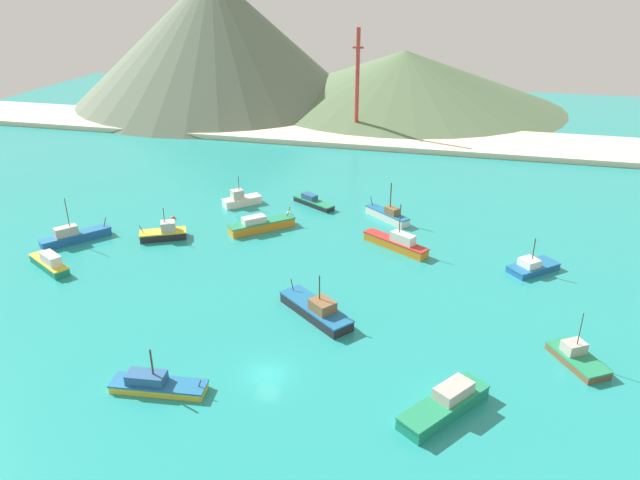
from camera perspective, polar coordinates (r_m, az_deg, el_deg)
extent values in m
cube|color=teal|center=(89.53, 1.13, -1.44)|extent=(260.00, 280.00, 0.50)
cube|color=#198466|center=(60.51, 11.68, -15.36)|extent=(8.35, 9.98, 1.27)
cube|color=#238C5B|center=(60.04, 11.74, -14.82)|extent=(8.52, 10.18, 0.20)
cube|color=#B2ADA3|center=(60.45, 12.59, -13.78)|extent=(4.02, 4.41, 1.17)
cube|color=silver|center=(101.85, 6.39, 2.26)|extent=(8.11, 7.10, 1.22)
cube|color=#1E669E|center=(101.58, 6.41, 2.63)|extent=(8.27, 7.24, 0.20)
cube|color=brown|center=(100.59, 6.86, 2.79)|extent=(2.72, 2.58, 1.11)
cylinder|color=#4C3823|center=(104.06, 4.93, 3.69)|extent=(0.62, 0.53, 1.65)
cylinder|color=#4C3823|center=(99.97, 6.75, 4.27)|extent=(0.18, 0.18, 4.18)
cube|color=gold|center=(64.28, -15.06, -13.36)|extent=(9.79, 3.51, 0.71)
cube|color=#1E669E|center=(64.01, -15.10, -13.03)|extent=(9.98, 3.58, 0.20)
cube|color=#28568C|center=(64.08, -16.18, -12.44)|extent=(4.07, 2.28, 1.03)
cylinder|color=#4C3823|center=(62.36, -11.39, -13.28)|extent=(0.46, 0.17, 0.98)
cylinder|color=#4C3823|center=(62.65, -15.72, -11.09)|extent=(0.20, 0.20, 2.92)
cube|color=#1E5BA8|center=(100.60, -22.18, 0.20)|extent=(8.09, 9.55, 1.16)
cube|color=#1E669E|center=(100.35, -22.24, 0.55)|extent=(8.26, 9.74, 0.20)
cube|color=#B2ADA3|center=(99.76, -23.02, 0.78)|extent=(3.31, 3.62, 1.41)
cylinder|color=#4C3823|center=(101.24, -19.79, 1.59)|extent=(0.50, 0.60, 1.57)
cylinder|color=#4C3823|center=(98.86, -22.92, 2.44)|extent=(0.13, 0.13, 4.45)
cube|color=#232328|center=(73.71, -0.42, -6.80)|extent=(10.45, 9.23, 1.22)
cube|color=#1E669E|center=(73.35, -0.43, -6.33)|extent=(10.66, 9.41, 0.20)
cube|color=brown|center=(72.02, 0.23, -6.25)|extent=(3.69, 3.60, 1.33)
cylinder|color=#4C3823|center=(76.45, -2.65, -4.33)|extent=(0.62, 0.53, 1.65)
cylinder|color=#4C3823|center=(71.30, -0.05, -4.51)|extent=(0.16, 0.16, 3.16)
cube|color=brown|center=(71.33, 23.28, -10.48)|extent=(6.24, 7.43, 0.78)
cube|color=#238C5B|center=(71.07, 23.35, -10.16)|extent=(6.36, 7.58, 0.20)
cube|color=#B2ADA3|center=(71.21, 23.00, -9.34)|extent=(2.89, 2.74, 1.21)
cylinder|color=#4C3823|center=(69.69, 23.53, -7.74)|extent=(0.10, 0.10, 3.86)
cube|color=#198466|center=(93.11, -24.34, -2.20)|extent=(8.28, 5.99, 1.00)
cube|color=gold|center=(92.87, -24.40, -1.87)|extent=(8.45, 6.11, 0.20)
cube|color=silver|center=(91.64, -24.23, -1.62)|extent=(4.00, 3.22, 1.41)
cube|color=#232328|center=(97.26, -14.68, 0.43)|extent=(7.44, 5.51, 1.10)
cube|color=gold|center=(97.01, -14.72, 0.78)|extent=(7.59, 5.62, 0.20)
cube|color=#B2ADA3|center=(96.64, -14.26, 1.29)|extent=(2.85, 2.77, 1.50)
cylinder|color=#4C3823|center=(96.97, -16.61, 0.98)|extent=(0.63, 0.39, 1.49)
cylinder|color=#4C3823|center=(95.94, -14.64, 2.32)|extent=(0.12, 0.12, 2.36)
cube|color=orange|center=(91.52, 7.17, -0.44)|extent=(10.43, 7.43, 1.21)
cube|color=red|center=(91.22, 7.19, -0.04)|extent=(10.64, 7.58, 0.20)
cube|color=silver|center=(90.13, 7.89, 0.18)|extent=(4.05, 3.29, 1.45)
cylinder|color=#4C3823|center=(89.40, 7.62, 2.04)|extent=(0.15, 0.15, 4.44)
cube|color=silver|center=(108.59, -7.42, 3.64)|extent=(6.49, 6.35, 1.20)
cube|color=white|center=(108.34, -7.44, 3.98)|extent=(6.62, 6.47, 0.20)
cube|color=#B2ADA3|center=(107.75, -7.88, 4.34)|extent=(2.66, 2.65, 1.57)
cylinder|color=#4C3823|center=(107.22, -7.74, 5.39)|extent=(0.11, 0.11, 2.47)
cube|color=#1E5BA8|center=(89.46, 19.60, -2.54)|extent=(7.48, 7.19, 0.76)
cube|color=#1E669E|center=(89.25, 19.64, -2.27)|extent=(7.63, 7.34, 0.20)
cube|color=silver|center=(88.36, 19.29, -2.03)|extent=(3.27, 3.28, 1.06)
cylinder|color=#4C3823|center=(87.83, 19.68, -0.77)|extent=(0.16, 0.16, 3.03)
cube|color=#232328|center=(107.37, -0.61, 3.48)|extent=(8.35, 6.18, 0.77)
cube|color=#238C5B|center=(107.20, -0.61, 3.73)|extent=(8.52, 6.30, 0.20)
cube|color=#28568C|center=(107.73, -1.01, 4.15)|extent=(3.21, 2.75, 0.93)
cube|color=orange|center=(97.71, -5.55, 1.33)|extent=(9.57, 9.09, 1.30)
cube|color=#238C5B|center=(97.42, -5.56, 1.74)|extent=(9.76, 9.27, 0.20)
cube|color=beige|center=(96.71, -6.31, 1.93)|extent=(3.94, 3.83, 1.06)
cylinder|color=#4C3823|center=(98.95, -3.00, 2.70)|extent=(0.62, 0.59, 1.75)
sphere|color=red|center=(104.72, -13.78, 2.03)|extent=(0.71, 0.71, 0.71)
sphere|color=silver|center=(103.63, -2.97, 2.51)|extent=(0.89, 0.89, 0.89)
cube|color=beige|center=(151.80, 6.94, 9.72)|extent=(247.00, 22.52, 1.20)
cone|color=#60705B|center=(193.44, -9.93, 18.34)|extent=(88.38, 88.38, 38.49)
cone|color=#56704C|center=(189.90, 8.00, 14.98)|extent=(96.51, 96.51, 16.39)
cylinder|color=#B7332D|center=(153.14, 3.57, 14.72)|extent=(1.00, 1.00, 25.94)
cylinder|color=#B7332D|center=(151.95, 3.65, 17.80)|extent=(2.59, 0.50, 0.50)
cylinder|color=#B7332D|center=(152.64, 3.60, 15.87)|extent=(0.50, 2.08, 0.50)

